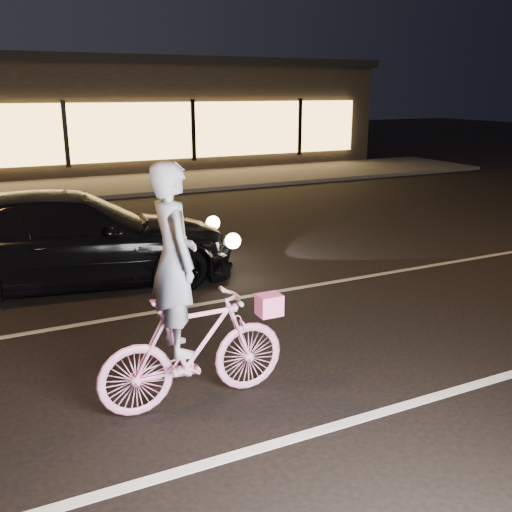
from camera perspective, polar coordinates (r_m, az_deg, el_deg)
ground at (r=6.72m, az=1.06°, el=-10.32°), size 90.00×90.00×0.00m
lane_stripe_near at (r=5.60m, az=8.32°, el=-16.36°), size 60.00×0.12×0.01m
lane_stripe_far at (r=8.40m, az=-5.15°, el=-4.76°), size 60.00×0.10×0.01m
sidewalk at (r=18.79m, az=-17.31°, el=6.49°), size 30.00×4.00×0.12m
storefront at (r=24.49m, az=-20.02°, el=13.29°), size 25.40×8.42×4.20m
cyclist at (r=5.53m, az=-6.75°, el=-6.68°), size 1.92×0.66×2.41m
sedan at (r=9.49m, az=-17.89°, el=1.65°), size 5.36×2.78×1.48m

